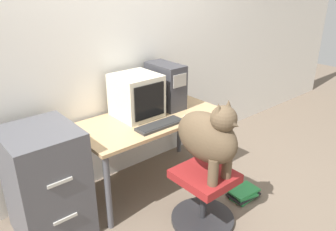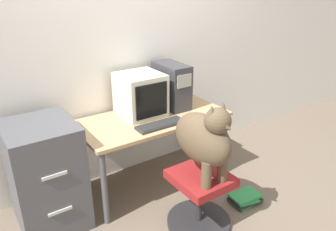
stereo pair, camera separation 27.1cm
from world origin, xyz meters
TOP-DOWN VIEW (x-y plane):
  - ground_plane at (0.00, 0.00)m, footprint 12.00×12.00m
  - wall_back at (0.00, 0.74)m, footprint 8.00×0.05m
  - desk at (0.00, 0.34)m, footprint 1.38×0.68m
  - crt_monitor at (-0.06, 0.45)m, footprint 0.38×0.40m
  - pc_tower at (0.30, 0.46)m, footprint 0.21×0.41m
  - keyboard at (-0.05, 0.13)m, footprint 0.44×0.14m
  - computer_mouse at (0.24, 0.11)m, footprint 0.06×0.04m
  - office_chair at (-0.02, -0.39)m, footprint 0.52×0.52m
  - dog at (-0.02, -0.41)m, footprint 0.28×0.56m
  - filing_cabinet at (-1.00, 0.33)m, footprint 0.51×0.58m
  - book_stack_floor at (0.50, -0.41)m, footprint 0.29×0.22m

SIDE VIEW (x-z plane):
  - ground_plane at x=0.00m, z-range 0.00..0.00m
  - book_stack_floor at x=0.50m, z-range 0.00..0.08m
  - office_chair at x=-0.02m, z-range 0.01..0.48m
  - filing_cabinet at x=-1.00m, z-range 0.00..0.89m
  - desk at x=0.00m, z-range 0.27..0.97m
  - keyboard at x=-0.05m, z-range 0.70..0.73m
  - computer_mouse at x=0.24m, z-range 0.70..0.73m
  - dog at x=-0.02m, z-range 0.49..1.12m
  - crt_monitor at x=-0.06m, z-range 0.70..1.09m
  - pc_tower at x=0.30m, z-range 0.70..1.13m
  - wall_back at x=0.00m, z-range 0.00..2.60m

